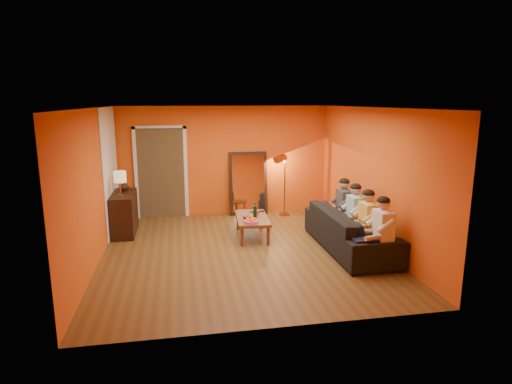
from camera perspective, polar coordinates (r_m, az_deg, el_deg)
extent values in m
cube|color=brown|center=(7.95, -1.85, -7.91)|extent=(5.00, 5.50, 0.00)
cube|color=white|center=(7.47, -1.99, 11.18)|extent=(5.00, 5.50, 0.00)
cube|color=#C14F16|center=(10.30, -4.19, 4.15)|extent=(5.00, 0.00, 2.60)
cube|color=#C14F16|center=(7.65, -20.76, 0.61)|extent=(0.00, 5.50, 2.60)
cube|color=#C14F16|center=(8.34, 15.34, 1.87)|extent=(0.00, 5.50, 2.60)
cube|color=white|center=(9.35, -18.83, 2.72)|extent=(0.02, 1.90, 2.58)
cube|color=#3F2D19|center=(10.36, -12.50, 2.54)|extent=(1.06, 0.30, 2.10)
cube|color=white|center=(10.28, -15.70, 2.30)|extent=(0.08, 0.06, 2.20)
cube|color=white|center=(10.24, -9.33, 2.56)|extent=(0.08, 0.06, 2.20)
cube|color=white|center=(10.12, -12.80, 8.41)|extent=(1.22, 0.06, 0.08)
cube|color=black|center=(10.34, -1.04, 1.18)|extent=(0.92, 0.27, 1.51)
cube|color=white|center=(10.30, -1.01, 1.14)|extent=(0.78, 0.21, 1.35)
cube|color=black|center=(9.30, -17.14, -2.73)|extent=(0.44, 1.18, 0.85)
imported|color=black|center=(8.16, 12.45, -4.93)|extent=(2.53, 0.99, 0.74)
cylinder|color=black|center=(8.56, -0.13, -2.42)|extent=(0.07, 0.07, 0.31)
imported|color=#B27F3F|center=(8.76, 0.12, -2.80)|extent=(0.12, 0.12, 0.09)
imported|color=black|center=(8.99, 0.23, -2.63)|extent=(0.33, 0.23, 0.02)
imported|color=black|center=(8.41, -1.50, -3.69)|extent=(0.20, 0.26, 0.02)
imported|color=#B42814|center=(8.42, -1.44, -3.53)|extent=(0.18, 0.24, 0.02)
imported|color=black|center=(8.39, -1.49, -3.45)|extent=(0.21, 0.25, 0.02)
imported|color=black|center=(9.43, -17.17, 0.75)|extent=(0.20, 0.20, 0.20)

